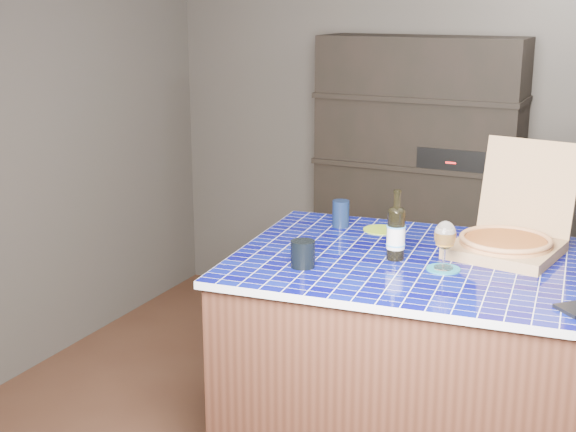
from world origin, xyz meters
The scene contains 10 objects.
room centered at (0.00, 0.00, 1.25)m, with size 3.50×3.50×3.50m.
shelving_unit centered at (0.00, 1.53, 0.90)m, with size 1.20×0.41×1.80m.
kitchen_island centered at (0.60, -0.02, 0.49)m, with size 1.86×1.28×0.97m.
pizza_box centered at (0.78, 0.21, 1.03)m, with size 0.48×0.56×0.45m.
mead_bottle centered at (0.38, -0.07, 1.09)m, with size 0.08×0.08×0.29m.
teal_trivet centered at (0.60, -0.12, 0.97)m, with size 0.13×0.13×0.01m, color #197186.
wine_glass centered at (0.60, -0.12, 1.11)m, with size 0.09×0.09×0.19m.
tumbler centered at (0.08, -0.33, 1.02)m, with size 0.10×0.10×0.11m, color black.
navy_cup centered at (-0.01, 0.29, 1.03)m, with size 0.08×0.08×0.13m, color #0E1933.
green_trivet centered at (0.19, 0.31, 0.97)m, with size 0.16×0.16×0.01m, color #87AC24.
Camera 1 is at (1.33, -3.11, 2.01)m, focal length 50.00 mm.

